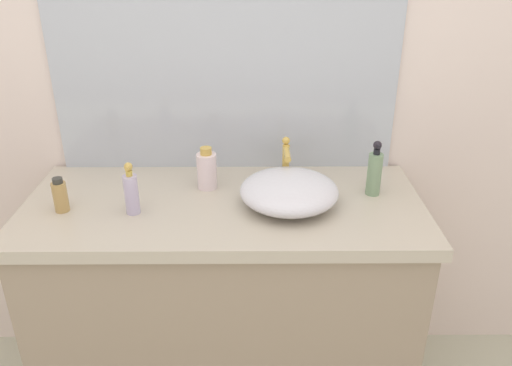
{
  "coord_description": "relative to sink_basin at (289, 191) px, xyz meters",
  "views": [
    {
      "loc": [
        0.09,
        -1.12,
        1.67
      ],
      "look_at": [
        0.1,
        0.37,
        0.94
      ],
      "focal_mm": 36.0,
      "sensor_mm": 36.0,
      "label": 1
    }
  ],
  "objects": [
    {
      "name": "soap_dispenser",
      "position": [
        0.29,
        0.08,
        0.03
      ],
      "size": [
        0.05,
        0.05,
        0.19
      ],
      "color": "gray",
      "rests_on": "vanity_counter"
    },
    {
      "name": "faucet",
      "position": [
        0.0,
        0.18,
        0.05
      ],
      "size": [
        0.03,
        0.13,
        0.16
      ],
      "color": "gold",
      "rests_on": "vanity_counter"
    },
    {
      "name": "sink_basin",
      "position": [
        0.0,
        0.0,
        0.0
      ],
      "size": [
        0.32,
        0.33,
        0.1
      ],
      "primitive_type": "ellipsoid",
      "color": "silver",
      "rests_on": "vanity_counter"
    },
    {
      "name": "wall_mirror_panel",
      "position": [
        -0.22,
        0.32,
        0.46
      ],
      "size": [
        1.24,
        0.01,
        1.01
      ],
      "primitive_type": "cube",
      "color": "#B2BCC6",
      "rests_on": "vanity_counter"
    },
    {
      "name": "perfume_bottle",
      "position": [
        -0.5,
        -0.05,
        0.02
      ],
      "size": [
        0.05,
        0.05,
        0.17
      ],
      "color": "silver",
      "rests_on": "vanity_counter"
    },
    {
      "name": "spray_can",
      "position": [
        -0.73,
        -0.04,
        0.0
      ],
      "size": [
        0.05,
        0.05,
        0.12
      ],
      "color": "tan",
      "rests_on": "vanity_counter"
    },
    {
      "name": "vanity_counter",
      "position": [
        -0.22,
        0.02,
        -0.48
      ],
      "size": [
        1.33,
        0.59,
        0.86
      ],
      "color": "gray",
      "rests_on": "ground"
    },
    {
      "name": "lotion_bottle",
      "position": [
        -0.28,
        0.13,
        0.02
      ],
      "size": [
        0.07,
        0.07,
        0.15
      ],
      "color": "white",
      "rests_on": "vanity_counter"
    },
    {
      "name": "bathroom_wall_rear",
      "position": [
        -0.21,
        0.35,
        0.39
      ],
      "size": [
        6.0,
        0.06,
        2.6
      ],
      "primitive_type": "cube",
      "color": "silver",
      "rests_on": "ground"
    }
  ]
}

